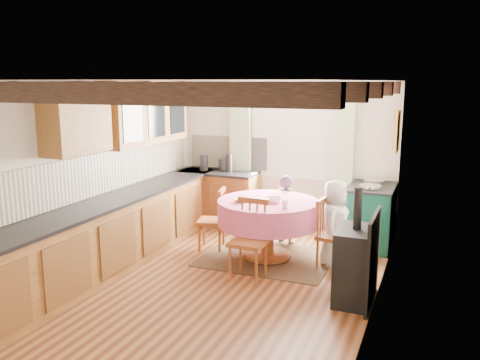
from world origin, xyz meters
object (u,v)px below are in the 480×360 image
at_px(child_right, 335,223).
at_px(chair_near, 248,240).
at_px(cast_iron_stove, 356,245).
at_px(chair_left, 211,219).
at_px(dining_table, 268,230).
at_px(child_far, 286,209).
at_px(chair_right, 333,234).
at_px(cup, 285,204).
at_px(aga_range, 370,215).

bearing_deg(child_right, chair_near, 133.81).
bearing_deg(cast_iron_stove, chair_left, 155.87).
distance_m(dining_table, child_far, 0.75).
xyz_separation_m(chair_right, child_far, (-0.86, 0.74, 0.06)).
relative_size(chair_near, cup, 10.36).
relative_size(dining_table, aga_range, 1.36).
xyz_separation_m(chair_left, chair_right, (1.79, -0.09, 0.01)).
bearing_deg(child_far, child_right, 162.43).
relative_size(child_right, cup, 12.07).
xyz_separation_m(chair_right, cast_iron_stove, (0.43, -0.90, 0.19)).
relative_size(child_far, cup, 10.98).
bearing_deg(child_right, chair_right, -175.86).
xyz_separation_m(dining_table, child_right, (0.89, 0.10, 0.17)).
xyz_separation_m(chair_left, aga_range, (2.10, 1.02, 0.01)).
bearing_deg(aga_range, chair_right, -105.88).
bearing_deg(chair_right, cast_iron_stove, -147.73).
bearing_deg(child_far, cup, 124.91).
distance_m(dining_table, cast_iron_stove, 1.62).
height_order(chair_left, aga_range, aga_range).
height_order(chair_right, cup, chair_right).
bearing_deg(chair_near, chair_right, 40.50).
bearing_deg(chair_near, dining_table, 91.35).
relative_size(chair_left, cast_iron_stove, 0.70).
bearing_deg(cup, chair_left, 162.89).
relative_size(chair_near, chair_left, 1.10).
distance_m(aga_range, cup, 1.71).
relative_size(dining_table, child_right, 1.18).
distance_m(chair_right, child_right, 0.16).
relative_size(chair_near, aga_range, 0.99).
distance_m(chair_right, cast_iron_stove, 1.01).
bearing_deg(cast_iron_stove, aga_range, 93.12).
relative_size(chair_right, child_right, 0.80).
relative_size(dining_table, cast_iron_stove, 1.05).
distance_m(chair_near, aga_range, 2.22).
height_order(chair_left, cup, cup).
distance_m(aga_range, cast_iron_stove, 2.03).
height_order(cast_iron_stove, cup, cast_iron_stove).
xyz_separation_m(chair_left, child_right, (1.78, 0.02, 0.13)).
height_order(chair_near, chair_right, chair_near).
height_order(dining_table, aga_range, aga_range).
distance_m(dining_table, chair_left, 0.89).
bearing_deg(aga_range, cast_iron_stove, -86.88).
bearing_deg(chair_right, aga_range, -9.12).
xyz_separation_m(chair_near, chair_left, (-0.89, 0.83, -0.04)).
bearing_deg(chair_right, cup, 122.82).
relative_size(dining_table, cup, 14.25).
bearing_deg(child_far, chair_left, 54.24).
bearing_deg(aga_range, chair_left, -154.02).
distance_m(chair_left, aga_range, 2.34).
bearing_deg(chair_near, aga_range, 57.86).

